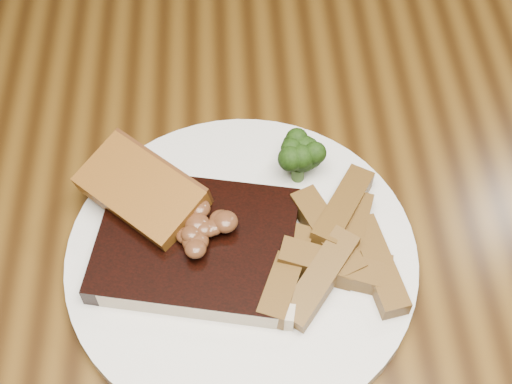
% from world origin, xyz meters
% --- Properties ---
extents(dining_table, '(1.60, 0.90, 0.75)m').
position_xyz_m(dining_table, '(0.00, 0.00, 0.66)').
color(dining_table, '#4F330F').
rests_on(dining_table, ground).
extents(plate, '(0.31, 0.31, 0.01)m').
position_xyz_m(plate, '(-0.03, -0.05, 0.76)').
color(plate, white).
rests_on(plate, dining_table).
extents(steak, '(0.18, 0.15, 0.02)m').
position_xyz_m(steak, '(-0.07, -0.05, 0.77)').
color(steak, black).
rests_on(steak, plate).
extents(steak_bone, '(0.16, 0.04, 0.02)m').
position_xyz_m(steak_bone, '(-0.07, -0.11, 0.77)').
color(steak_bone, beige).
rests_on(steak_bone, plate).
extents(mushroom_pile, '(0.06, 0.06, 0.03)m').
position_xyz_m(mushroom_pile, '(-0.08, -0.05, 0.80)').
color(mushroom_pile, '#582E1B').
rests_on(mushroom_pile, steak).
extents(garlic_bread, '(0.12, 0.11, 0.02)m').
position_xyz_m(garlic_bread, '(-0.12, -0.01, 0.77)').
color(garlic_bread, '#924F1A').
rests_on(garlic_bread, plate).
extents(potato_wedges, '(0.12, 0.12, 0.02)m').
position_xyz_m(potato_wedges, '(0.04, -0.06, 0.77)').
color(potato_wedges, brown).
rests_on(potato_wedges, plate).
extents(broccoli_cluster, '(0.07, 0.07, 0.04)m').
position_xyz_m(broccoli_cluster, '(0.03, 0.04, 0.78)').
color(broccoli_cluster, '#1F3E0E').
rests_on(broccoli_cluster, plate).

